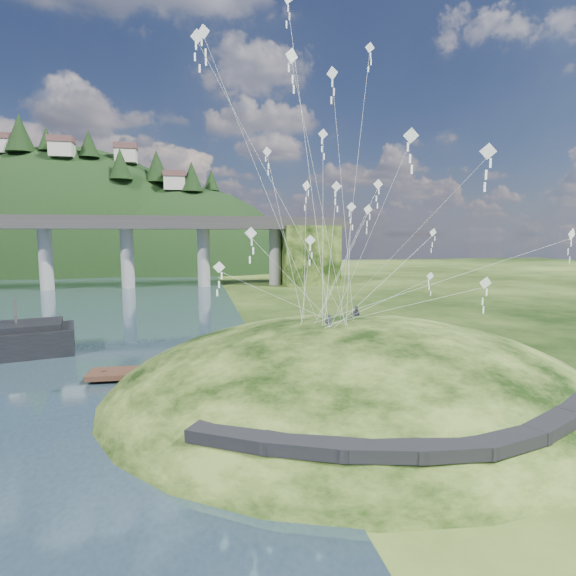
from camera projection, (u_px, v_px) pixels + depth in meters
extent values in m
plane|color=black|center=(246.00, 409.00, 28.66)|extent=(320.00, 320.00, 0.00)
ellipsoid|color=black|center=(353.00, 410.00, 32.41)|extent=(36.00, 32.00, 13.00)
cube|color=black|center=(233.00, 435.00, 20.34)|extent=(4.32, 3.62, 0.71)
cube|color=black|center=(306.00, 444.00, 19.34)|extent=(4.10, 2.97, 0.61)
cube|color=black|center=(380.00, 449.00, 18.98)|extent=(3.85, 2.37, 0.62)
cube|color=black|center=(450.00, 448.00, 19.16)|extent=(3.62, 1.83, 0.66)
cube|color=black|center=(509.00, 439.00, 19.97)|extent=(3.82, 2.27, 0.68)
cube|color=black|center=(550.00, 422.00, 21.49)|extent=(4.11, 2.97, 0.71)
cube|color=black|center=(576.00, 405.00, 23.61)|extent=(4.26, 3.43, 0.66)
cylinder|color=gray|center=(46.00, 258.00, 89.40)|extent=(2.60, 2.60, 13.00)
cylinder|color=gray|center=(127.00, 257.00, 92.56)|extent=(2.60, 2.60, 13.00)
cylinder|color=gray|center=(204.00, 256.00, 95.72)|extent=(2.60, 2.60, 13.00)
cylinder|color=gray|center=(275.00, 255.00, 98.88)|extent=(2.60, 2.60, 13.00)
cube|color=black|center=(308.00, 255.00, 100.40)|extent=(12.00, 11.00, 13.00)
ellipsoid|color=black|center=(77.00, 288.00, 143.67)|extent=(96.00, 68.00, 88.00)
ellipsoid|color=black|center=(189.00, 301.00, 143.50)|extent=(76.00, 56.00, 72.00)
cone|color=black|center=(20.00, 133.00, 125.25)|extent=(8.01, 8.01, 10.54)
cone|color=black|center=(47.00, 139.00, 126.29)|extent=(4.97, 4.97, 6.54)
cone|color=black|center=(89.00, 143.00, 126.80)|extent=(5.83, 5.83, 7.67)
cone|color=black|center=(120.00, 164.00, 124.53)|extent=(6.47, 6.47, 8.51)
cone|color=black|center=(157.00, 166.00, 133.05)|extent=(7.13, 7.13, 9.38)
cone|color=black|center=(192.00, 177.00, 130.69)|extent=(6.56, 6.56, 8.63)
cone|color=black|center=(211.00, 180.00, 137.35)|extent=(4.88, 4.88, 6.42)
cube|color=beige|center=(5.00, 147.00, 127.86)|extent=(6.00, 5.00, 4.00)
cube|color=brown|center=(4.00, 137.00, 127.54)|extent=(6.40, 5.40, 1.60)
cube|color=beige|center=(62.00, 150.00, 123.76)|extent=(6.00, 5.00, 4.00)
cube|color=brown|center=(61.00, 140.00, 123.44)|extent=(6.40, 5.40, 1.60)
cube|color=beige|center=(126.00, 156.00, 132.86)|extent=(6.00, 5.00, 4.00)
cube|color=brown|center=(126.00, 147.00, 132.54)|extent=(6.40, 5.40, 1.60)
cube|color=beige|center=(175.00, 184.00, 130.87)|extent=(6.00, 5.00, 4.00)
cube|color=brown|center=(174.00, 174.00, 130.55)|extent=(6.40, 5.40, 1.60)
cube|color=black|center=(28.00, 325.00, 41.49)|extent=(6.54, 5.84, 0.56)
cylinder|color=#2D2B2B|center=(16.00, 313.00, 40.96)|extent=(0.23, 0.23, 2.82)
cube|color=#361F16|center=(194.00, 370.00, 35.26)|extent=(15.88, 3.34, 0.39)
cylinder|color=#361F16|center=(104.00, 378.00, 34.27)|extent=(0.34, 0.34, 1.13)
cylinder|color=#361F16|center=(150.00, 375.00, 34.78)|extent=(0.34, 0.34, 1.13)
cylinder|color=#361F16|center=(194.00, 373.00, 35.29)|extent=(0.34, 0.34, 1.13)
cylinder|color=#361F16|center=(237.00, 371.00, 35.80)|extent=(0.34, 0.34, 1.13)
cylinder|color=#361F16|center=(279.00, 370.00, 36.30)|extent=(0.34, 0.34, 1.13)
imported|color=#282936|center=(328.00, 314.00, 30.69)|extent=(0.56, 0.39, 1.47)
imported|color=#282936|center=(356.00, 306.00, 34.42)|extent=(0.93, 0.87, 1.53)
cube|color=white|center=(267.00, 152.00, 37.06)|extent=(0.68, 0.48, 0.78)
cube|color=white|center=(267.00, 159.00, 37.12)|extent=(0.10, 0.05, 0.46)
cube|color=white|center=(267.00, 166.00, 37.19)|extent=(0.10, 0.05, 0.46)
cube|color=white|center=(267.00, 173.00, 37.26)|extent=(0.10, 0.05, 0.46)
cube|color=white|center=(323.00, 134.00, 37.97)|extent=(0.86, 0.25, 0.85)
cube|color=white|center=(323.00, 141.00, 38.04)|extent=(0.11, 0.04, 0.50)
cube|color=white|center=(323.00, 149.00, 38.11)|extent=(0.11, 0.04, 0.50)
cube|color=white|center=(323.00, 156.00, 38.19)|extent=(0.11, 0.04, 0.50)
cube|color=white|center=(486.00, 283.00, 24.94)|extent=(0.73, 0.26, 0.70)
cube|color=white|center=(485.00, 292.00, 25.00)|extent=(0.10, 0.04, 0.42)
cube|color=white|center=(485.00, 301.00, 25.06)|extent=(0.10, 0.04, 0.42)
cube|color=white|center=(484.00, 310.00, 25.12)|extent=(0.10, 0.04, 0.42)
cube|color=white|center=(370.00, 48.00, 32.96)|extent=(0.73, 0.22, 0.72)
cube|color=white|center=(370.00, 55.00, 33.02)|extent=(0.10, 0.04, 0.42)
cube|color=white|center=(369.00, 62.00, 33.08)|extent=(0.10, 0.04, 0.42)
cube|color=white|center=(369.00, 70.00, 33.14)|extent=(0.10, 0.04, 0.42)
cube|color=white|center=(306.00, 186.00, 33.61)|extent=(0.70, 0.38, 0.76)
cube|color=white|center=(306.00, 193.00, 33.67)|extent=(0.09, 0.08, 0.44)
cube|color=white|center=(306.00, 200.00, 33.73)|extent=(0.09, 0.08, 0.44)
cube|color=white|center=(306.00, 208.00, 33.80)|extent=(0.09, 0.08, 0.44)
cube|color=white|center=(368.00, 209.00, 36.36)|extent=(0.81, 0.23, 0.81)
cube|color=white|center=(368.00, 217.00, 36.43)|extent=(0.10, 0.07, 0.47)
cube|color=white|center=(368.00, 224.00, 36.50)|extent=(0.10, 0.07, 0.47)
cube|color=white|center=(368.00, 231.00, 36.57)|extent=(0.10, 0.07, 0.47)
cube|color=white|center=(488.00, 151.00, 23.76)|extent=(0.79, 0.44, 0.84)
cube|color=white|center=(488.00, 163.00, 23.83)|extent=(0.11, 0.04, 0.50)
cube|color=white|center=(487.00, 175.00, 23.90)|extent=(0.11, 0.04, 0.50)
cube|color=white|center=(486.00, 187.00, 23.98)|extent=(0.11, 0.04, 0.50)
cube|color=white|center=(411.00, 136.00, 24.82)|extent=(0.79, 0.41, 0.83)
cube|color=white|center=(411.00, 147.00, 24.89)|extent=(0.11, 0.04, 0.50)
cube|color=white|center=(410.00, 158.00, 24.96)|extent=(0.11, 0.04, 0.50)
cube|color=white|center=(410.00, 169.00, 25.03)|extent=(0.11, 0.04, 0.50)
cube|color=white|center=(292.00, 56.00, 22.59)|extent=(0.71, 0.32, 0.75)
cube|color=white|center=(292.00, 67.00, 22.66)|extent=(0.09, 0.07, 0.44)
cube|color=white|center=(292.00, 78.00, 22.72)|extent=(0.09, 0.07, 0.44)
cube|color=white|center=(292.00, 89.00, 22.78)|extent=(0.09, 0.07, 0.44)
cube|color=white|center=(572.00, 234.00, 25.37)|extent=(0.66, 0.27, 0.69)
cube|color=white|center=(571.00, 243.00, 25.43)|extent=(0.09, 0.06, 0.40)
cube|color=white|center=(570.00, 252.00, 25.49)|extent=(0.09, 0.06, 0.40)
cube|color=white|center=(570.00, 260.00, 25.55)|extent=(0.09, 0.06, 0.40)
cube|color=white|center=(197.00, 36.00, 22.20)|extent=(0.67, 0.24, 0.67)
cube|color=white|center=(197.00, 47.00, 22.26)|extent=(0.09, 0.02, 0.40)
cube|color=white|center=(198.00, 57.00, 22.32)|extent=(0.09, 0.02, 0.40)
cube|color=white|center=(198.00, 67.00, 22.38)|extent=(0.09, 0.02, 0.40)
cube|color=white|center=(288.00, 7.00, 30.18)|extent=(0.10, 0.07, 0.48)
cube|color=white|center=(288.00, 16.00, 30.25)|extent=(0.10, 0.07, 0.48)
cube|color=white|center=(288.00, 26.00, 30.31)|extent=(0.10, 0.07, 0.48)
cube|color=white|center=(332.00, 73.00, 30.88)|extent=(0.65, 0.63, 0.85)
cube|color=white|center=(332.00, 82.00, 30.96)|extent=(0.11, 0.08, 0.50)
cube|color=white|center=(332.00, 92.00, 31.03)|extent=(0.11, 0.08, 0.50)
cube|color=white|center=(332.00, 101.00, 31.10)|extent=(0.11, 0.08, 0.50)
cube|color=white|center=(204.00, 32.00, 26.50)|extent=(0.72, 0.41, 0.78)
cube|color=white|center=(204.00, 42.00, 26.57)|extent=(0.10, 0.04, 0.46)
cube|color=white|center=(204.00, 52.00, 26.64)|extent=(0.10, 0.04, 0.46)
cube|color=white|center=(204.00, 62.00, 26.70)|extent=(0.10, 0.04, 0.46)
cube|color=white|center=(336.00, 186.00, 35.66)|extent=(0.68, 0.55, 0.81)
cube|color=white|center=(336.00, 194.00, 35.73)|extent=(0.11, 0.06, 0.48)
cube|color=white|center=(336.00, 201.00, 35.80)|extent=(0.11, 0.06, 0.48)
cube|color=white|center=(336.00, 209.00, 35.87)|extent=(0.11, 0.06, 0.48)
cube|color=white|center=(251.00, 233.00, 26.80)|extent=(0.75, 0.22, 0.73)
cube|color=white|center=(251.00, 242.00, 26.86)|extent=(0.10, 0.04, 0.43)
cube|color=white|center=(251.00, 251.00, 26.92)|extent=(0.10, 0.04, 0.43)
cube|color=white|center=(251.00, 260.00, 26.99)|extent=(0.10, 0.04, 0.43)
cube|color=white|center=(351.00, 207.00, 34.58)|extent=(0.68, 0.36, 0.73)
cube|color=white|center=(351.00, 214.00, 34.64)|extent=(0.10, 0.04, 0.43)
cube|color=white|center=(351.00, 221.00, 34.70)|extent=(0.10, 0.04, 0.43)
cube|color=white|center=(351.00, 227.00, 34.76)|extent=(0.10, 0.04, 0.43)
cube|color=white|center=(378.00, 184.00, 37.81)|extent=(0.84, 0.22, 0.83)
cube|color=white|center=(378.00, 191.00, 37.88)|extent=(0.11, 0.04, 0.49)
cube|color=white|center=(378.00, 198.00, 37.95)|extent=(0.11, 0.04, 0.49)
cube|color=white|center=(378.00, 206.00, 38.02)|extent=(0.11, 0.04, 0.49)
cube|color=white|center=(433.00, 232.00, 35.40)|extent=(0.67, 0.21, 0.65)
cube|color=white|center=(433.00, 238.00, 35.45)|extent=(0.08, 0.06, 0.39)
cube|color=white|center=(433.00, 245.00, 35.51)|extent=(0.08, 0.06, 0.39)
cube|color=white|center=(432.00, 251.00, 35.57)|extent=(0.08, 0.06, 0.39)
cube|color=white|center=(310.00, 240.00, 36.76)|extent=(0.83, 0.35, 0.87)
cube|color=white|center=(310.00, 248.00, 36.83)|extent=(0.11, 0.05, 0.50)
cube|color=white|center=(310.00, 255.00, 36.90)|extent=(0.11, 0.05, 0.50)
cube|color=white|center=(310.00, 263.00, 36.98)|extent=(0.11, 0.05, 0.50)
cube|color=white|center=(430.00, 276.00, 39.46)|extent=(0.74, 0.22, 0.72)
cube|color=white|center=(430.00, 282.00, 39.52)|extent=(0.10, 0.05, 0.43)
cube|color=white|center=(430.00, 288.00, 39.58)|extent=(0.10, 0.05, 0.43)
cube|color=white|center=(430.00, 294.00, 39.64)|extent=(0.10, 0.05, 0.43)
cube|color=white|center=(219.00, 267.00, 27.09)|extent=(0.73, 0.20, 0.72)
cube|color=white|center=(219.00, 276.00, 27.15)|extent=(0.09, 0.05, 0.42)
cube|color=white|center=(219.00, 284.00, 27.21)|extent=(0.09, 0.05, 0.42)
cube|color=white|center=(220.00, 293.00, 27.27)|extent=(0.09, 0.05, 0.42)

